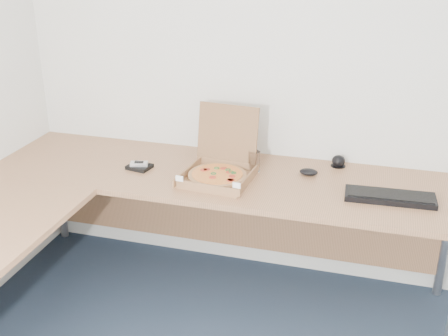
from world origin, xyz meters
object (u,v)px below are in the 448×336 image
(keyboard, at_px, (390,197))
(drinking_glass, at_px, (254,161))
(desk, at_px, (131,207))
(wallet, at_px, (140,167))
(pizza_box, at_px, (218,171))

(keyboard, bearing_deg, drinking_glass, 164.63)
(desk, height_order, wallet, wallet)
(drinking_glass, bearing_deg, desk, -133.01)
(pizza_box, height_order, drinking_glass, pizza_box)
(keyboard, relative_size, wallet, 3.51)
(desk, bearing_deg, drinking_glass, 46.99)
(desk, bearing_deg, keyboard, 16.73)
(wallet, bearing_deg, drinking_glass, 23.85)
(drinking_glass, bearing_deg, wallet, -167.08)
(desk, distance_m, keyboard, 1.24)
(pizza_box, bearing_deg, wallet, -175.98)
(drinking_glass, xyz_separation_m, keyboard, (0.71, -0.16, -0.04))
(drinking_glass, height_order, wallet, drinking_glass)
(desk, relative_size, keyboard, 5.91)
(desk, distance_m, pizza_box, 0.50)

